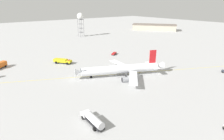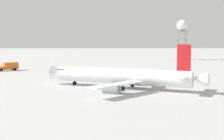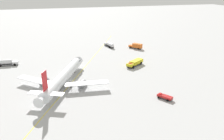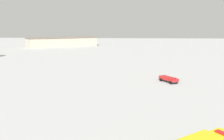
{
  "view_description": "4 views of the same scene",
  "coord_description": "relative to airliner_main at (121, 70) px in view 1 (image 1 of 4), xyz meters",
  "views": [
    {
      "loc": [
        -50.89,
        -65.01,
        31.78
      ],
      "look_at": [
        -0.94,
        -0.68,
        2.82
      ],
      "focal_mm": 30.41,
      "sensor_mm": 36.0,
      "label": 1
    },
    {
      "loc": [
        -1.27,
        -85.11,
        12.86
      ],
      "look_at": [
        -0.15,
        -2.0,
        4.59
      ],
      "focal_mm": 52.98,
      "sensor_mm": 36.0,
      "label": 2
    },
    {
      "loc": [
        85.26,
        -7.8,
        35.97
      ],
      "look_at": [
        6.85,
        14.74,
        5.86
      ],
      "focal_mm": 37.53,
      "sensor_mm": 36.0,
      "label": 3
    },
    {
      "loc": [
        -30.59,
        37.59,
        12.76
      ],
      "look_at": [
        16.56,
        41.62,
        4.06
      ],
      "focal_mm": 35.46,
      "sensor_mm": 36.0,
      "label": 4
    }
  ],
  "objects": [
    {
      "name": "taxiway_centreline",
      "position": [
        -4.85,
        4.78,
        -2.93
      ],
      "size": [
        152.6,
        74.32,
        0.01
      ],
      "rotation": [
        0.0,
        0.0,
        2.69
      ],
      "color": "yellow",
      "rests_on": "ground_plane"
    },
    {
      "name": "fire_tender_truck",
      "position": [
        -13.68,
        34.2,
        -1.39
      ],
      "size": [
        8.38,
        9.92,
        2.5
      ],
      "rotation": [
        0.0,
        0.0,
        5.34
      ],
      "color": "#232326",
      "rests_on": "ground_plane"
    },
    {
      "name": "catering_truck_truck",
      "position": [
        -42.21,
        46.04,
        -1.27
      ],
      "size": [
        7.87,
        6.98,
        3.1
      ],
      "rotation": [
        0.0,
        0.0,
        3.82
      ],
      "color": "#232326",
      "rests_on": "ground_plane"
    },
    {
      "name": "radar_tower",
      "position": [
        38.8,
        107.14,
        16.0
      ],
      "size": [
        6.19,
        6.19,
        22.72
      ],
      "color": "slate",
      "rests_on": "ground_plane"
    },
    {
      "name": "airliner_main",
      "position": [
        0.0,
        0.0,
        0.0
      ],
      "size": [
        39.37,
        32.52,
        11.53
      ],
      "rotation": [
        0.0,
        0.0,
        2.71
      ],
      "color": "white",
      "rests_on": "ground_plane"
    },
    {
      "name": "ops_pickup_truck",
      "position": [
        20.62,
        31.39,
        -2.13
      ],
      "size": [
        5.31,
        4.38,
        1.41
      ],
      "rotation": [
        0.0,
        0.0,
        3.72
      ],
      "color": "#232326",
      "rests_on": "ground_plane"
    },
    {
      "name": "fuel_tanker_truck_extra",
      "position": [
        -30.34,
        -23.55,
        -1.35
      ],
      "size": [
        3.16,
        9.69,
        2.87
      ],
      "rotation": [
        0.0,
        0.0,
        1.53
      ],
      "color": "#232326",
      "rests_on": "ground_plane"
    },
    {
      "name": "ground_plane",
      "position": [
        -2.6,
        3.1,
        -2.93
      ],
      "size": [
        600.0,
        600.0,
        0.0
      ],
      "primitive_type": "plane",
      "color": "#B2B2B2"
    },
    {
      "name": "terminal_shed",
      "position": [
        131.52,
        92.36,
        0.68
      ],
      "size": [
        44.98,
        51.43,
        7.18
      ],
      "rotation": [
        0.0,
        0.0,
        2.23
      ],
      "color": "#B2A893",
      "rests_on": "ground_plane"
    }
  ]
}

